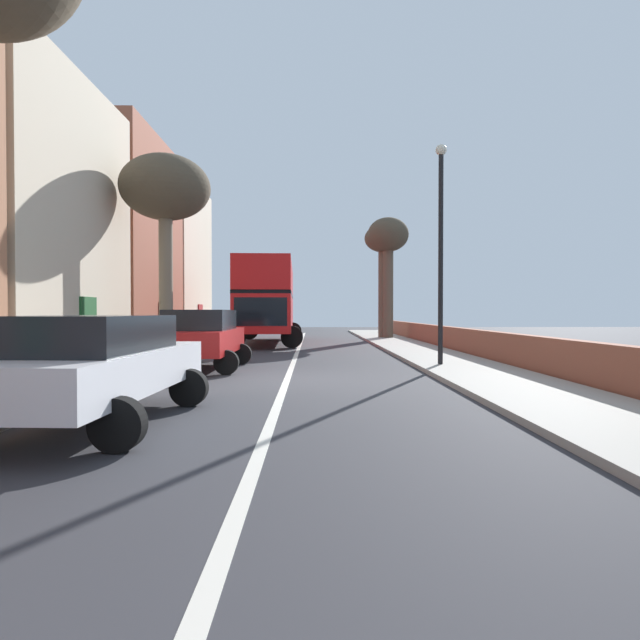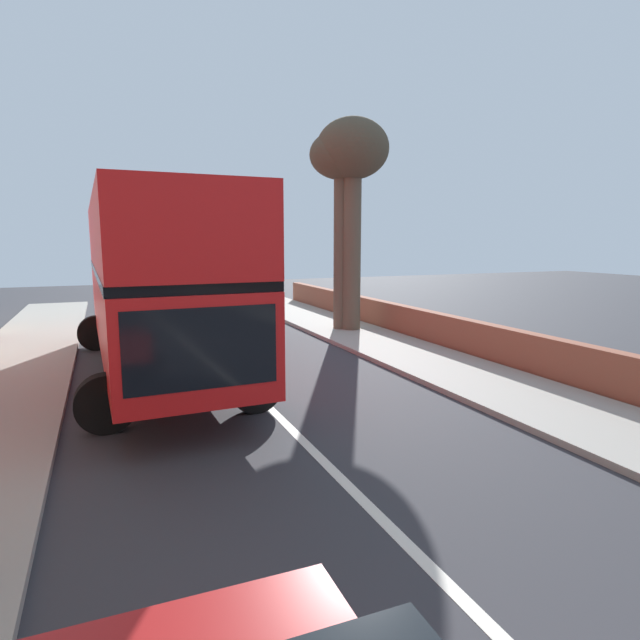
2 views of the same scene
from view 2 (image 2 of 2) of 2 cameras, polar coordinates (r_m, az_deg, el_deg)
The scene contains 3 objects.
double_decker_bus at distance 12.72m, azimuth -17.72°, elevation 4.66°, with size 3.79×10.70×4.06m.
street_tree_right_3 at distance 18.01m, azimuth 3.58°, elevation 16.66°, with size 2.41×2.41×7.05m.
street_tree_right_5 at distance 18.11m, azimuth 2.36°, elevation 16.11°, with size 2.14×2.14×6.67m.
Camera 2 is at (-2.78, 1.59, 3.17)m, focal length 29.21 mm.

